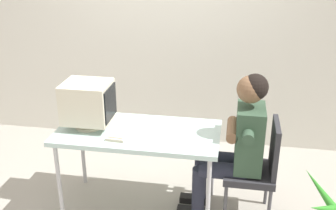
% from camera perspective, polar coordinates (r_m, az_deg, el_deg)
% --- Properties ---
extents(ground_plane, '(12.00, 12.00, 0.00)m').
position_cam_1_polar(ground_plane, '(3.79, -3.90, -13.83)').
color(ground_plane, '#9E998E').
extents(wall_back, '(8.00, 0.10, 3.00)m').
position_cam_1_polar(wall_back, '(4.44, 3.72, 12.88)').
color(wall_back, silver).
rests_on(wall_back, ground_plane).
extents(desk, '(1.37, 0.67, 0.75)m').
position_cam_1_polar(desk, '(3.42, -4.21, -4.43)').
color(desk, '#B7B7BC').
rests_on(desk, ground_plane).
extents(crt_monitor, '(0.40, 0.34, 0.39)m').
position_cam_1_polar(crt_monitor, '(3.44, -11.18, 0.36)').
color(crt_monitor, beige).
rests_on(crt_monitor, desk).
extents(keyboard, '(0.18, 0.49, 0.03)m').
position_cam_1_polar(keyboard, '(3.43, -6.17, -3.18)').
color(keyboard, beige).
rests_on(keyboard, desk).
extents(office_chair, '(0.41, 0.41, 0.89)m').
position_cam_1_polar(office_chair, '(3.48, 12.48, -8.33)').
color(office_chair, '#4C4C51').
rests_on(office_chair, ground_plane).
extents(person_seated, '(0.69, 0.54, 1.29)m').
position_cam_1_polar(person_seated, '(3.37, 9.67, -4.94)').
color(person_seated, '#334C38').
rests_on(person_seated, ground_plane).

